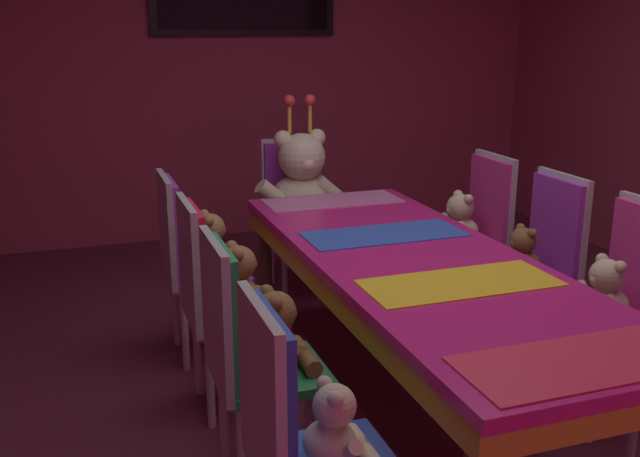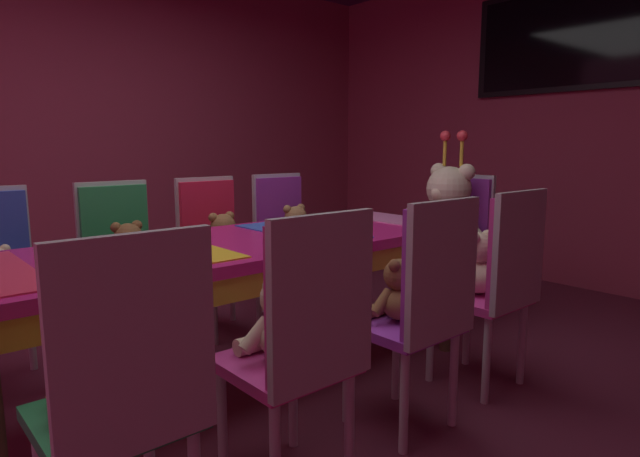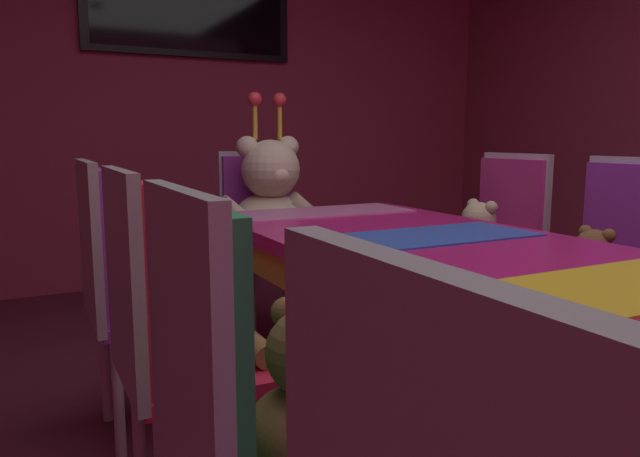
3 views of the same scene
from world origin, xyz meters
The scene contains 19 objects.
ground_plane centered at (0.00, 0.00, 0.00)m, with size 7.90×7.90×0.00m, color #591E33.
wall_back centered at (0.00, 3.20, 1.40)m, with size 5.20×0.12×2.80m, color #99334C.
banquet_table centered at (0.00, 0.00, 0.65)m, with size 0.90×2.53×0.75m.
chair_left_0 centered at (-0.86, -0.92, 0.60)m, with size 0.42×0.41×0.98m.
teddy_left_0 centered at (-0.72, -0.92, 0.57)m, with size 0.21×0.27×0.26m.
chair_left_1 centered at (-0.86, -0.28, 0.60)m, with size 0.42×0.41×0.98m.
teddy_left_1 centered at (-0.71, -0.28, 0.59)m, with size 0.26×0.33×0.31m.
chair_left_2 centered at (-0.86, 0.32, 0.60)m, with size 0.42×0.41×0.98m.
teddy_left_2 centered at (-0.71, 0.32, 0.59)m, with size 0.26×0.34×0.32m.
chair_left_3 centered at (-0.88, 0.91, 0.60)m, with size 0.42×0.41×0.98m.
teddy_left_3 centered at (-0.73, 0.91, 0.60)m, with size 0.26×0.34×0.32m.
chair_right_1 centered at (0.88, -0.32, 0.60)m, with size 0.42×0.41×0.98m.
teddy_right_1 centered at (0.73, -0.32, 0.58)m, with size 0.24×0.31×0.29m.
chair_right_2 centered at (0.88, 0.30, 0.60)m, with size 0.42×0.41×0.98m.
teddy_right_2 centered at (0.73, 0.30, 0.57)m, with size 0.22×0.29×0.27m.
chair_right_3 centered at (0.86, 0.90, 0.60)m, with size 0.42×0.41×0.98m.
teddy_right_3 centered at (0.71, 0.90, 0.59)m, with size 0.26×0.34×0.32m.
throne_chair centered at (0.00, 1.81, 0.60)m, with size 0.41×0.42×0.98m.
king_teddy_bear centered at (0.00, 1.64, 0.72)m, with size 0.64×0.50×0.83m.
Camera 1 is at (-1.37, -2.67, 1.70)m, focal length 40.61 mm.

